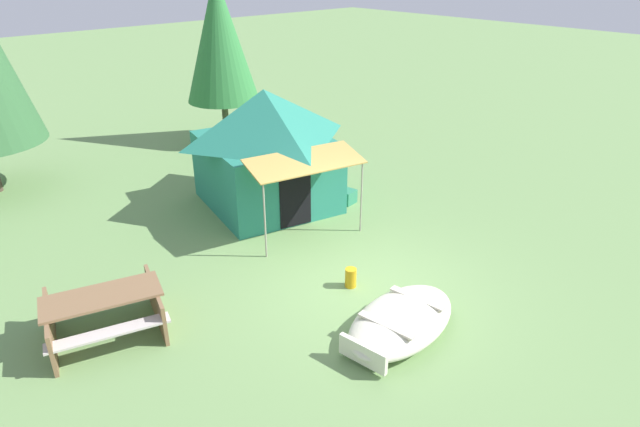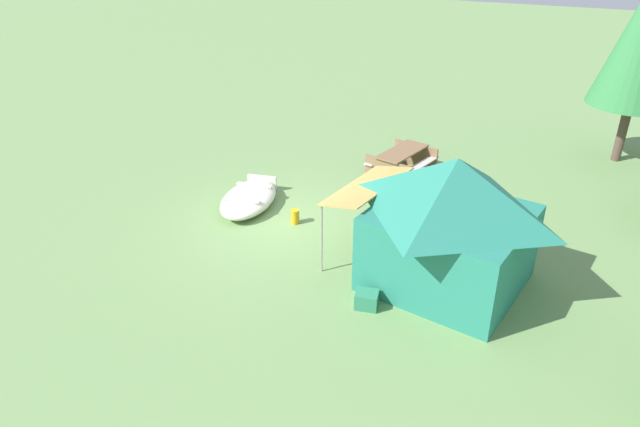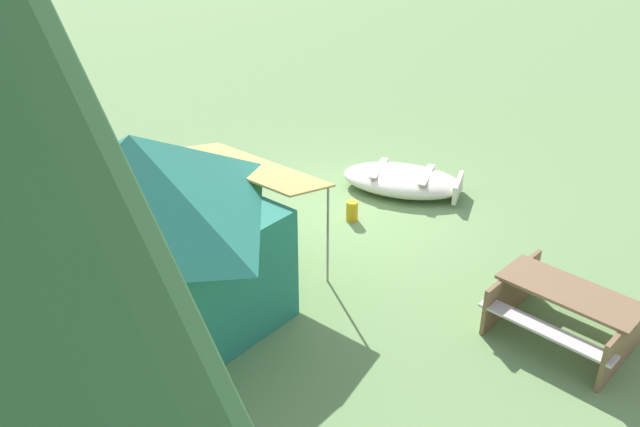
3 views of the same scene
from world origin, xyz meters
name	(u,v)px [view 2 (image 2 of 3)]	position (x,y,z in m)	size (l,w,h in m)	color
ground_plane	(285,226)	(0.00, 0.00, 0.00)	(80.00, 80.00, 0.00)	#6E9455
beached_rowboat	(249,198)	(-0.60, -1.32, 0.24)	(2.48, 1.61, 0.46)	beige
canvas_cabin_tent	(451,221)	(0.88, 4.13, 1.45)	(3.52, 4.45, 2.80)	#267D67
picnic_table	(402,160)	(-4.11, 1.80, 0.47)	(2.12, 1.88, 0.75)	brown
cooler_box	(367,300)	(2.32, 2.90, 0.17)	(0.44, 0.38, 0.33)	#30825F
fuel_can	(295,217)	(-0.23, 0.18, 0.18)	(0.21, 0.21, 0.37)	gold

